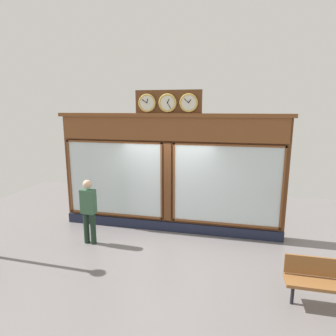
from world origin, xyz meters
The scene contains 4 objects.
ground_plane centered at (0.00, 2.80, 0.00)m, with size 14.00×14.00×0.00m, color slate.
shop_facade centered at (0.00, -0.12, 1.68)m, with size 6.34×0.42×3.90m.
pedestrian centered at (1.79, 1.20, 0.93)m, with size 0.38×0.25×1.69m.
street_bench centered at (-3.42, 2.51, 0.52)m, with size 1.40×0.40×0.87m.
Camera 1 is at (-1.74, 7.54, 3.45)m, focal length 30.99 mm.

